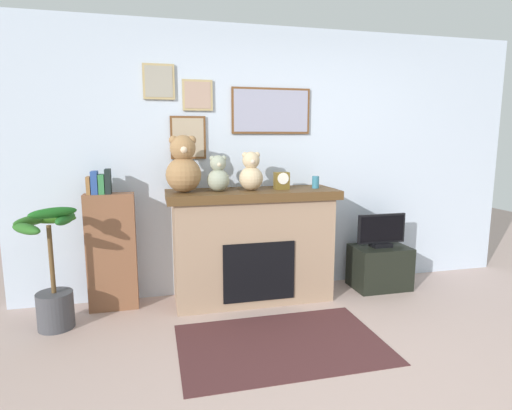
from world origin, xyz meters
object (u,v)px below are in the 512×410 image
at_px(fireplace, 252,245).
at_px(potted_plant, 52,277).
at_px(bookshelf, 111,248).
at_px(teddy_bear_tan, 251,173).
at_px(tv_stand, 379,267).
at_px(candle_jar, 316,182).
at_px(teddy_bear_brown, 218,175).
at_px(television, 381,231).
at_px(mantel_clock, 282,181).
at_px(teddy_bear_grey, 183,167).

distance_m(fireplace, potted_plant, 1.74).
xyz_separation_m(bookshelf, teddy_bear_tan, (1.27, -0.08, 0.65)).
bearing_deg(tv_stand, teddy_bear_tan, 179.37).
bearing_deg(fireplace, bookshelf, 177.02).
xyz_separation_m(candle_jar, teddy_bear_brown, (-0.94, -0.00, 0.09)).
xyz_separation_m(fireplace, candle_jar, (0.62, -0.02, 0.58)).
bearing_deg(television, teddy_bear_brown, 179.44).
xyz_separation_m(potted_plant, teddy_bear_brown, (1.40, 0.22, 0.78)).
height_order(potted_plant, candle_jar, candle_jar).
distance_m(television, teddy_bear_brown, 1.78).
bearing_deg(candle_jar, fireplace, 178.37).
height_order(bookshelf, television, bookshelf).
distance_m(candle_jar, mantel_clock, 0.34).
relative_size(potted_plant, tv_stand, 1.80).
distance_m(bookshelf, candle_jar, 1.99).
relative_size(teddy_bear_grey, teddy_bear_tan, 1.42).
relative_size(bookshelf, mantel_clock, 7.89).
bearing_deg(teddy_bear_brown, potted_plant, -171.24).
height_order(teddy_bear_brown, teddy_bear_tan, teddy_bear_tan).
bearing_deg(tv_stand, mantel_clock, 179.26).
relative_size(television, teddy_bear_tan, 1.45).
relative_size(bookshelf, television, 2.47).
bearing_deg(fireplace, teddy_bear_grey, -178.33).
xyz_separation_m(fireplace, teddy_bear_brown, (-0.32, -0.02, 0.67)).
distance_m(fireplace, tv_stand, 1.39).
distance_m(potted_plant, teddy_bear_brown, 1.61).
bearing_deg(candle_jar, bookshelf, 177.46).
height_order(fireplace, candle_jar, candle_jar).
xyz_separation_m(candle_jar, teddy_bear_tan, (-0.64, -0.00, 0.10)).
bearing_deg(teddy_bear_grey, potted_plant, -168.81).
height_order(television, teddy_bear_tan, teddy_bear_tan).
distance_m(bookshelf, television, 2.63).
distance_m(fireplace, teddy_bear_brown, 0.74).
relative_size(tv_stand, candle_jar, 4.82).
height_order(fireplace, potted_plant, fireplace).
relative_size(tv_stand, mantel_clock, 3.50).
relative_size(television, mantel_clock, 3.20).
relative_size(candle_jar, teddy_bear_brown, 0.36).
xyz_separation_m(teddy_bear_grey, teddy_bear_brown, (0.31, 0.00, -0.08)).
bearing_deg(bookshelf, candle_jar, -2.54).
bearing_deg(teddy_bear_brown, fireplace, 3.24).
xyz_separation_m(tv_stand, teddy_bear_grey, (-1.98, 0.01, 1.07)).
relative_size(television, candle_jar, 4.41).
bearing_deg(mantel_clock, potted_plant, -173.89).
bearing_deg(mantel_clock, teddy_bear_tan, 179.77).
bearing_deg(teddy_bear_brown, teddy_bear_grey, -179.96).
distance_m(television, mantel_clock, 1.20).
bearing_deg(bookshelf, teddy_bear_tan, -3.83).
bearing_deg(tv_stand, candle_jar, 178.77).
relative_size(teddy_bear_grey, teddy_bear_brown, 1.55).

